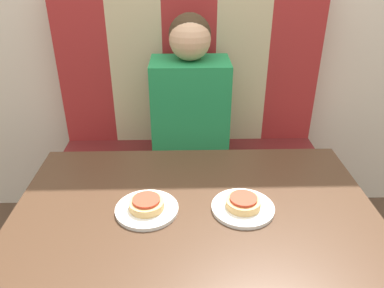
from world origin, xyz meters
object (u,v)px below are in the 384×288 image
person (190,95)px  plate_left (147,209)px  plate_right (243,208)px  pizza_left (146,204)px  pizza_right (243,202)px

person → plate_left: person is taller
person → plate_left: 0.74m
plate_right → pizza_left: pizza_left is taller
person → plate_right: bearing=-78.7°
pizza_left → pizza_right: (0.29, 0.00, 0.00)m
plate_right → pizza_right: (0.00, 0.00, 0.02)m
plate_right → pizza_right: pizza_right is taller
person → plate_right: 0.74m
plate_right → pizza_right: bearing=90.0°
plate_right → pizza_left: bearing=180.0°
plate_left → person: bearing=78.7°
person → plate_left: (-0.14, -0.72, -0.09)m
person → pizza_right: size_ratio=6.49×
pizza_right → person: bearing=101.3°
plate_right → person: bearing=101.3°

